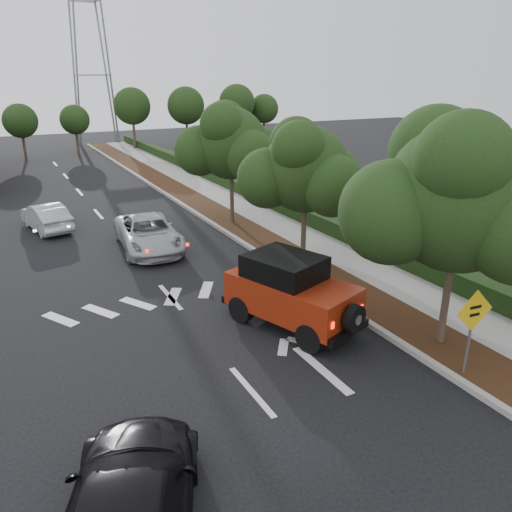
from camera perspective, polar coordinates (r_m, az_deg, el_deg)
ground at (r=12.22m, az=-0.51°, el=-15.21°), size 120.00×120.00×0.00m
curb at (r=23.84m, az=-3.88°, el=2.97°), size 0.20×70.00×0.15m
planting_strip at (r=24.25m, az=-1.71°, el=3.27°), size 1.80×70.00×0.12m
sidewalk at (r=25.10m, az=2.19°, el=3.85°), size 2.00×70.00×0.12m
hedge at (r=25.71m, az=4.92°, el=4.97°), size 0.80×70.00×0.80m
transmission_tower at (r=58.28m, az=-17.47°, el=12.19°), size 7.00×4.00×28.00m
street_tree_near at (r=14.93m, az=20.21°, el=-9.50°), size 3.80×3.80×5.92m
street_tree_mid at (r=19.73m, az=5.33°, el=-0.99°), size 3.20×3.20×5.32m
street_tree_far at (r=25.13m, az=-2.72°, el=3.72°), size 3.40×3.40×5.62m
red_jeep at (r=14.68m, az=3.53°, el=-3.96°), size 3.02×4.38×2.14m
silver_suv_ahead at (r=21.69m, az=-12.20°, el=2.54°), size 2.74×5.20×1.40m
silver_sedan_oncoming at (r=25.93m, az=-22.85°, el=4.14°), size 2.09×4.10×1.29m
speed_hump_sign at (r=12.95m, az=23.52°, el=-6.85°), size 1.05×0.13×2.25m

